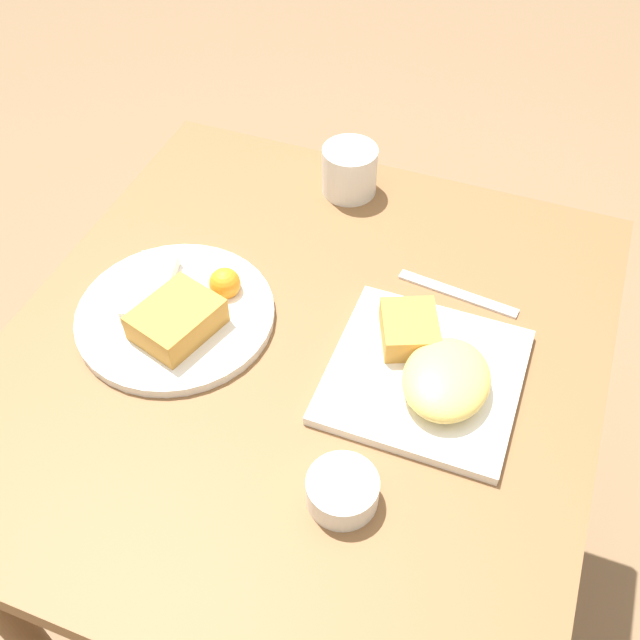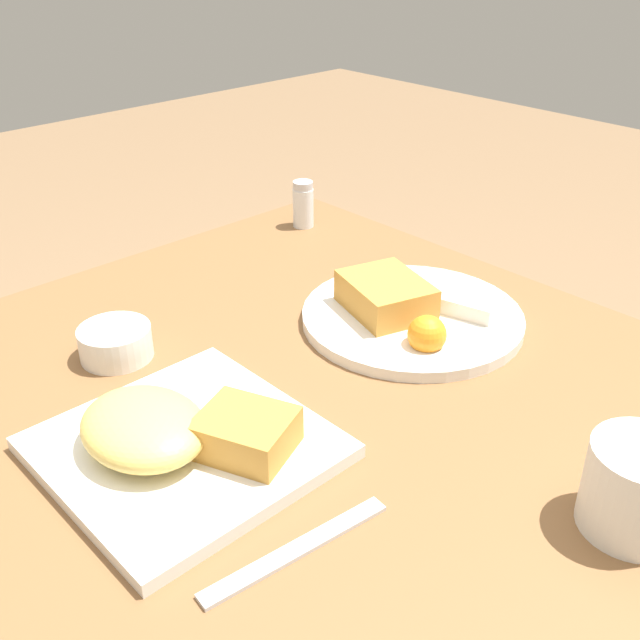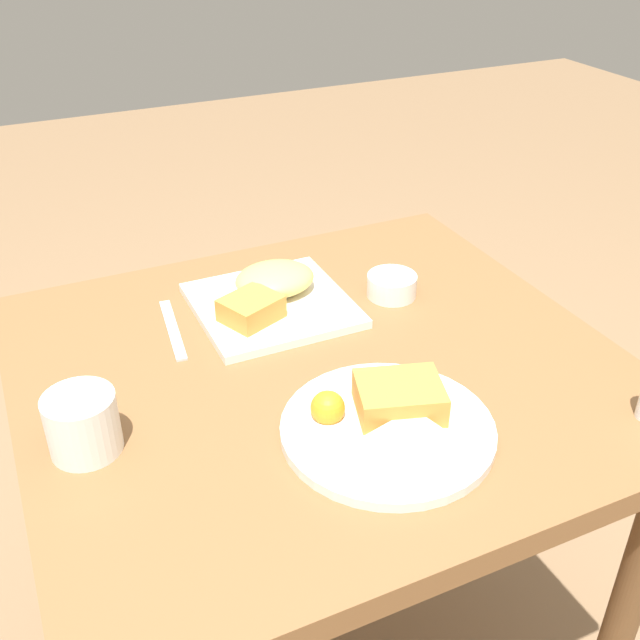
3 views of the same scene
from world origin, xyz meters
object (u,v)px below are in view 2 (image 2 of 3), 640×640
plate_square_near (178,438)px  sauce_ramekin (115,342)px  salt_shaker (303,207)px  butter_knife (297,550)px  plate_oval_far (410,311)px  coffee_mug (638,489)px

plate_square_near → sauce_ramekin: bearing=166.3°
salt_shaker → butter_knife: salt_shaker is taller
salt_shaker → sauce_ramekin: bearing=-70.7°
plate_square_near → plate_oval_far: bearing=93.2°
plate_square_near → plate_oval_far: size_ratio=0.88×
butter_knife → coffee_mug: coffee_mug is taller
butter_knife → salt_shaker: bearing=53.9°
plate_square_near → salt_shaker: 0.57m
plate_oval_far → butter_knife: plate_oval_far is taller
plate_square_near → salt_shaker: (-0.34, 0.46, 0.01)m
plate_square_near → salt_shaker: size_ratio=3.24×
sauce_ramekin → salt_shaker: bearing=109.3°
sauce_ramekin → butter_knife: 0.36m
plate_oval_far → butter_knife: 0.39m
plate_oval_far → plate_square_near: bearing=-86.8°
plate_square_near → butter_knife: 0.16m
sauce_ramekin → butter_knife: bearing=-7.3°
plate_oval_far → sauce_ramekin: 0.35m
sauce_ramekin → plate_square_near: bearing=-13.7°
plate_square_near → sauce_ramekin: (-0.19, 0.05, -0.00)m
plate_square_near → plate_oval_far: 0.35m
plate_oval_far → salt_shaker: salt_shaker is taller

